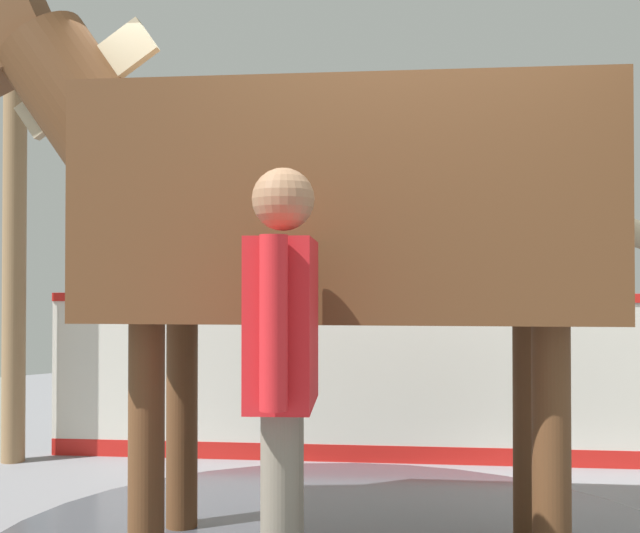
# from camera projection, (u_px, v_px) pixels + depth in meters

# --- Properties ---
(barrier_wall) EXTENTS (3.16, 3.36, 1.17)m
(barrier_wall) POSITION_uv_depth(u_px,v_px,m) (365.00, 383.00, 5.44)
(barrier_wall) COLOR silver
(barrier_wall) RESTS_ON ground
(roof_post_near) EXTENTS (0.16, 0.16, 3.16)m
(roof_post_near) POSITION_uv_depth(u_px,v_px,m) (14.00, 235.00, 5.46)
(roof_post_near) COLOR olive
(roof_post_near) RESTS_ON ground
(horse) EXTENTS (2.67, 2.80, 2.71)m
(horse) POSITION_uv_depth(u_px,v_px,m) (323.00, 208.00, 3.67)
(horse) COLOR brown
(horse) RESTS_ON ground
(handler) EXTENTS (0.49, 0.51, 1.66)m
(handler) POSITION_uv_depth(u_px,v_px,m) (283.00, 367.00, 2.75)
(handler) COLOR black
(handler) RESTS_ON ground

